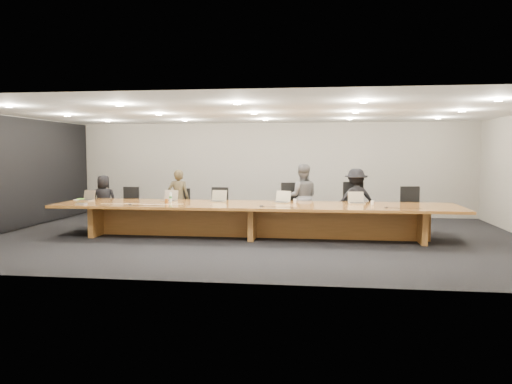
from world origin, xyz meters
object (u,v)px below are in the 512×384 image
at_px(chair_left, 182,207).
at_px(amber_mug, 167,201).
at_px(person_b, 179,199).
at_px(chair_mid_left, 218,207).
at_px(paper_cup_far, 372,203).
at_px(chair_right, 351,206).
at_px(laptop_c, 217,196).
at_px(conference_table, 254,214).
at_px(person_c, 302,197).
at_px(laptop_a, 86,195).
at_px(mic_right, 386,207).
at_px(laptop_e, 357,198).
at_px(person_a, 104,201).
at_px(paper_cup_near, 295,201).
at_px(av_box, 81,204).
at_px(chair_far_left, 128,206).
at_px(laptop_b, 169,196).
at_px(chair_far_right, 413,209).
at_px(chair_mid_right, 293,206).
at_px(mic_center, 261,206).
at_px(water_bottle, 171,197).
at_px(mic_left, 130,204).
at_px(laptop_d, 281,197).

height_order(chair_left, amber_mug, chair_left).
height_order(person_b, amber_mug, person_b).
xyz_separation_m(chair_mid_left, paper_cup_far, (3.74, -1.03, 0.27)).
bearing_deg(chair_mid_left, paper_cup_far, -8.97).
relative_size(chair_mid_left, chair_right, 0.87).
xyz_separation_m(laptop_c, paper_cup_far, (3.55, -0.14, -0.10)).
height_order(conference_table, chair_left, chair_left).
distance_m(person_c, laptop_a, 5.25).
height_order(chair_right, mic_right, chair_right).
bearing_deg(laptop_e, chair_right, 88.38).
height_order(person_a, laptop_e, person_a).
xyz_separation_m(chair_right, laptop_c, (-3.14, -0.94, 0.29)).
relative_size(paper_cup_near, mic_right, 0.86).
height_order(laptop_c, av_box, laptop_c).
height_order(chair_right, paper_cup_far, chair_right).
bearing_deg(paper_cup_near, paper_cup_far, -5.67).
xyz_separation_m(chair_far_left, laptop_b, (1.36, -0.81, 0.37)).
relative_size(chair_mid_left, chair_far_right, 0.94).
xyz_separation_m(chair_mid_right, amber_mug, (-2.81, -1.26, 0.21)).
bearing_deg(paper_cup_near, person_a, 171.28).
distance_m(chair_far_right, person_a, 7.77).
xyz_separation_m(chair_mid_left, person_b, (-0.98, -0.12, 0.22)).
bearing_deg(chair_mid_left, amber_mug, -118.02).
distance_m(person_a, mic_center, 4.64).
bearing_deg(person_c, chair_far_right, 176.21).
bearing_deg(chair_right, paper_cup_near, -130.09).
xyz_separation_m(chair_left, paper_cup_far, (4.67, -1.08, 0.29)).
distance_m(water_bottle, amber_mug, 0.32).
distance_m(chair_far_left, av_box, 1.91).
relative_size(av_box, mic_left, 2.04).
distance_m(person_b, person_c, 3.12).
height_order(chair_mid_right, paper_cup_far, chair_mid_right).
distance_m(conference_table, laptop_b, 2.18).
bearing_deg(paper_cup_near, laptop_d, -170.50).
xyz_separation_m(chair_right, water_bottle, (-4.24, -1.05, 0.26)).
relative_size(laptop_d, mic_right, 3.46).
height_order(mic_center, mic_right, mic_center).
bearing_deg(laptop_c, person_b, 156.16).
height_order(conference_table, chair_far_left, chair_far_left).
height_order(chair_right, amber_mug, chair_right).
xyz_separation_m(conference_table, laptop_c, (-0.93, 0.38, 0.37)).
bearing_deg(water_bottle, laptop_a, 179.08).
height_order(chair_left, laptop_c, laptop_c).
relative_size(chair_far_right, person_b, 0.75).
bearing_deg(chair_far_left, chair_mid_left, 7.08).
bearing_deg(laptop_c, person_a, 175.56).
height_order(amber_mug, mic_right, amber_mug).
distance_m(chair_mid_right, paper_cup_far, 2.08).
bearing_deg(paper_cup_far, amber_mug, -176.43).
bearing_deg(person_a, laptop_a, 75.80).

